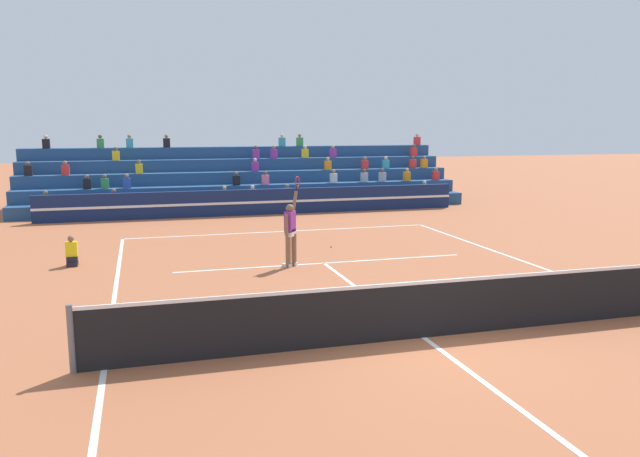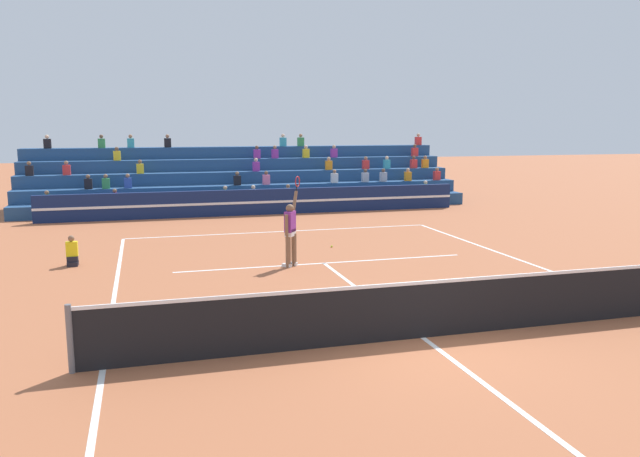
{
  "view_description": "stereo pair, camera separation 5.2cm",
  "coord_description": "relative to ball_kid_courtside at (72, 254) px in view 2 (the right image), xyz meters",
  "views": [
    {
      "loc": [
        -4.8,
        -9.88,
        3.8
      ],
      "look_at": [
        -0.3,
        5.79,
        1.1
      ],
      "focal_mm": 35.0,
      "sensor_mm": 36.0,
      "label": 1
    },
    {
      "loc": [
        -4.75,
        -9.9,
        3.8
      ],
      "look_at": [
        -0.3,
        5.79,
        1.1
      ],
      "focal_mm": 35.0,
      "sensor_mm": 36.0,
      "label": 2
    }
  ],
  "objects": [
    {
      "name": "ground_plane",
      "position": [
        6.72,
        -8.01,
        -0.33
      ],
      "size": [
        120.0,
        120.0,
        0.0
      ],
      "primitive_type": "plane",
      "color": "#AD603D"
    },
    {
      "name": "sponsor_banner_wall",
      "position": [
        6.72,
        8.41,
        0.22
      ],
      "size": [
        18.0,
        0.26,
        1.1
      ],
      "color": "navy",
      "rests_on": "ground"
    },
    {
      "name": "tennis_player",
      "position": [
        5.75,
        -1.69,
        0.66
      ],
      "size": [
        0.7,
        0.86,
        2.48
      ],
      "color": "brown",
      "rests_on": "ground"
    },
    {
      "name": "bleacher_stand",
      "position": [
        6.72,
        12.21,
        0.68
      ],
      "size": [
        20.35,
        4.75,
        3.38
      ],
      "color": "navy",
      "rests_on": "ground"
    },
    {
      "name": "ball_kid_courtside",
      "position": [
        0.0,
        0.0,
        0.0
      ],
      "size": [
        0.3,
        0.36,
        0.84
      ],
      "color": "black",
      "rests_on": "ground"
    },
    {
      "name": "court_lines",
      "position": [
        6.72,
        -8.01,
        -0.33
      ],
      "size": [
        11.1,
        23.9,
        0.01
      ],
      "color": "white",
      "rests_on": "ground"
    },
    {
      "name": "tennis_ball",
      "position": [
        7.59,
        0.54,
        -0.3
      ],
      "size": [
        0.07,
        0.07,
        0.07
      ],
      "primitive_type": "sphere",
      "color": "#C6DB33",
      "rests_on": "ground"
    },
    {
      "name": "tennis_net",
      "position": [
        6.72,
        -8.01,
        0.21
      ],
      "size": [
        12.0,
        0.1,
        1.1
      ],
      "color": "slate",
      "rests_on": "ground"
    }
  ]
}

